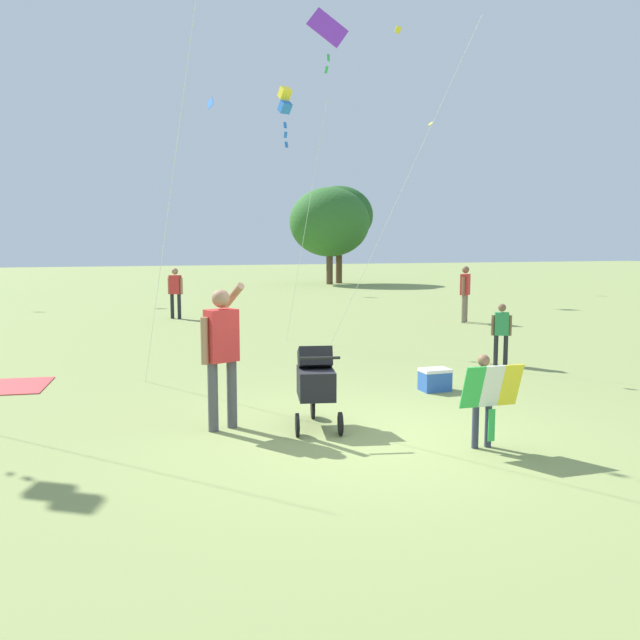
% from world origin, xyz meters
% --- Properties ---
extents(ground_plane, '(120.00, 120.00, 0.00)m').
position_xyz_m(ground_plane, '(0.00, 0.00, 0.00)').
color(ground_plane, '#849351').
extents(treeline_distant, '(33.14, 6.19, 6.13)m').
position_xyz_m(treeline_distant, '(-7.30, 26.73, 3.70)').
color(treeline_distant, brown).
rests_on(treeline_distant, ground).
extents(child_with_butterfly_kite, '(0.71, 0.35, 1.07)m').
position_xyz_m(child_with_butterfly_kite, '(1.11, -0.79, 0.65)').
color(child_with_butterfly_kite, '#33384C').
rests_on(child_with_butterfly_kite, ground).
extents(person_adult_flyer, '(0.57, 0.65, 1.82)m').
position_xyz_m(person_adult_flyer, '(-1.55, 0.89, 1.05)').
color(person_adult_flyer, '#4C4C51').
rests_on(person_adult_flyer, ground).
extents(stroller, '(0.67, 1.12, 1.03)m').
position_xyz_m(stroller, '(-0.41, 0.64, 0.61)').
color(stroller, black).
rests_on(stroller, ground).
extents(kite_orange_delta, '(0.81, 1.24, 5.84)m').
position_xyz_m(kite_orange_delta, '(1.18, 7.87, 5.47)').
color(kite_orange_delta, yellow).
rests_on(kite_orange_delta, ground).
extents(kite_green_novelty, '(2.72, 2.32, 7.03)m').
position_xyz_m(kite_green_novelty, '(1.64, 5.92, 6.32)').
color(kite_green_novelty, purple).
rests_on(kite_green_novelty, ground).
extents(distant_kites_cluster, '(30.54, 12.10, 9.92)m').
position_xyz_m(distant_kites_cluster, '(-1.56, 25.63, 12.99)').
color(distant_kites_cluster, yellow).
extents(person_red_shirt, '(0.40, 0.40, 1.63)m').
position_xyz_m(person_red_shirt, '(7.01, 9.66, 0.96)').
color(person_red_shirt, '#7F705B').
rests_on(person_red_shirt, ground).
extents(person_sitting_far, '(0.43, 0.35, 1.54)m').
position_xyz_m(person_sitting_far, '(-0.86, 13.22, 0.91)').
color(person_sitting_far, '#232328').
rests_on(person_sitting_far, ground).
extents(person_couple_left, '(0.34, 0.25, 1.17)m').
position_xyz_m(person_couple_left, '(4.17, 3.52, 0.69)').
color(person_couple_left, '#232328').
rests_on(person_couple_left, ground).
extents(picnic_blanket, '(1.43, 1.41, 0.02)m').
position_xyz_m(picnic_blanket, '(-4.47, 4.36, 0.01)').
color(picnic_blanket, '#CC3D3D').
rests_on(picnic_blanket, ground).
extents(cooler_box, '(0.45, 0.33, 0.35)m').
position_xyz_m(cooler_box, '(1.98, 1.98, 0.18)').
color(cooler_box, '#2D5BB7').
rests_on(cooler_box, ground).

